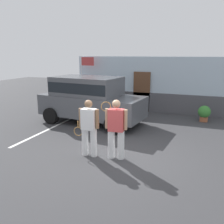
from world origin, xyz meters
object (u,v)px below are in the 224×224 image
parked_suv (90,97)px  flag_pole (85,72)px  tennis_player_woman (116,128)px  potted_plant_by_porch (204,113)px  tennis_player_man (89,127)px

parked_suv → flag_pole: (-1.62, 2.67, 0.87)m
parked_suv → tennis_player_woman: size_ratio=2.71×
potted_plant_by_porch → flag_pole: size_ratio=0.25×
tennis_player_woman → flag_pole: size_ratio=0.61×
parked_suv → flag_pole: flag_pole is taller
parked_suv → potted_plant_by_porch: bearing=29.3°
potted_plant_by_porch → flag_pole: bearing=174.3°
tennis_player_woman → potted_plant_by_porch: bearing=-120.4°
flag_pole → potted_plant_by_porch: bearing=-5.7°
parked_suv → flag_pole: 3.25m
tennis_player_woman → flag_pole: (-4.04, 5.86, 1.09)m
tennis_player_man → potted_plant_by_porch: size_ratio=2.34×
tennis_player_woman → flag_pole: flag_pole is taller
parked_suv → potted_plant_by_porch: size_ratio=6.50×
parked_suv → tennis_player_woman: 4.00m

